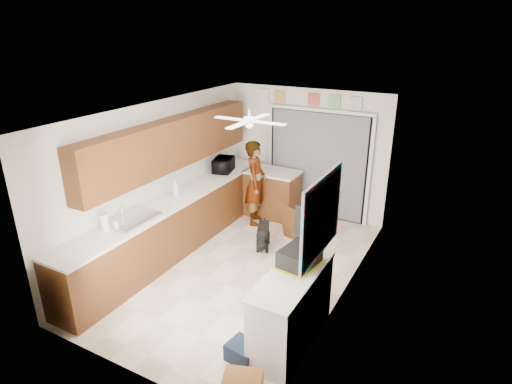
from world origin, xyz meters
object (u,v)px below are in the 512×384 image
at_px(microwave, 224,165).
at_px(man, 256,183).
at_px(dog, 263,235).
at_px(suitcase, 300,256).
at_px(navy_crate, 243,352).
at_px(soap_bottle, 175,187).
at_px(paper_towel_roll, 105,222).

xyz_separation_m(microwave, man, (0.69, 0.03, -0.26)).
bearing_deg(dog, man, 103.00).
relative_size(suitcase, navy_crate, 1.37).
height_order(suitcase, dog, suitcase).
bearing_deg(microwave, suitcase, -148.62).
height_order(soap_bottle, man, man).
bearing_deg(man, dog, -164.62).
bearing_deg(navy_crate, paper_towel_roll, 171.60).
bearing_deg(dog, paper_towel_roll, -146.30).
xyz_separation_m(suitcase, man, (-1.95, 2.50, -0.23)).
distance_m(microwave, man, 0.74).
distance_m(paper_towel_roll, man, 3.06).
distance_m(soap_bottle, paper_towel_roll, 1.47).
height_order(paper_towel_roll, navy_crate, paper_towel_roll).
height_order(microwave, man, man).
height_order(soap_bottle, paper_towel_roll, soap_bottle).
bearing_deg(paper_towel_roll, microwave, 88.16).
distance_m(man, dog, 1.19).
distance_m(soap_bottle, dog, 1.70).
relative_size(suitcase, dog, 0.80).
bearing_deg(microwave, dog, -137.84).
relative_size(soap_bottle, man, 0.19).
bearing_deg(suitcase, soap_bottle, 168.16).
height_order(suitcase, man, man).
bearing_deg(paper_towel_roll, suitcase, 9.32).
relative_size(suitcase, man, 0.30).
distance_m(soap_bottle, suitcase, 2.86).
bearing_deg(navy_crate, man, 116.30).
xyz_separation_m(soap_bottle, man, (0.72, 1.47, -0.28)).
bearing_deg(soap_bottle, paper_towel_roll, -92.64).
distance_m(microwave, dog, 1.75).
relative_size(paper_towel_roll, navy_crate, 0.66).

